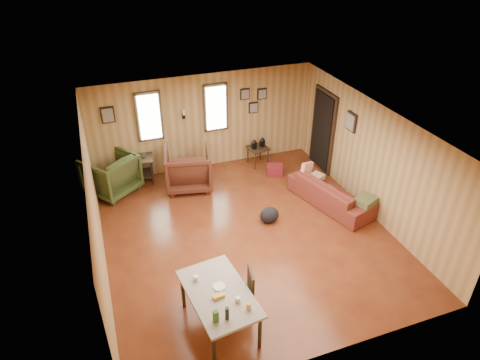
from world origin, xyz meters
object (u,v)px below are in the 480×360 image
at_px(recliner_brown, 188,167).
at_px(recliner_green, 110,172).
at_px(sofa, 332,189).
at_px(end_table, 140,165).
at_px(side_table, 258,147).
at_px(dining_table, 219,296).

relative_size(recliner_brown, recliner_green, 1.03).
xyz_separation_m(sofa, end_table, (-3.80, 2.41, 0.04)).
relative_size(recliner_green, side_table, 1.38).
distance_m(end_table, dining_table, 4.81).
distance_m(recliner_brown, side_table, 1.97).
relative_size(recliner_brown, dining_table, 0.70).
relative_size(sofa, recliner_brown, 1.90).
xyz_separation_m(end_table, dining_table, (0.47, -4.79, 0.23)).
relative_size(side_table, dining_table, 0.49).
height_order(end_table, side_table, end_table).
height_order(recliner_brown, end_table, recliner_brown).
xyz_separation_m(sofa, recliner_brown, (-2.78, 1.79, 0.14)).
distance_m(recliner_green, side_table, 3.65).
distance_m(recliner_green, dining_table, 4.68).
bearing_deg(end_table, side_table, -3.59).
xyz_separation_m(end_table, side_table, (2.95, -0.18, 0.07)).
distance_m(side_table, dining_table, 5.23).
bearing_deg(side_table, sofa, -69.01).
bearing_deg(recliner_brown, sofa, 159.16).
distance_m(recliner_brown, recliner_green, 1.76).
bearing_deg(sofa, recliner_brown, 40.86).
height_order(sofa, end_table, sofa).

